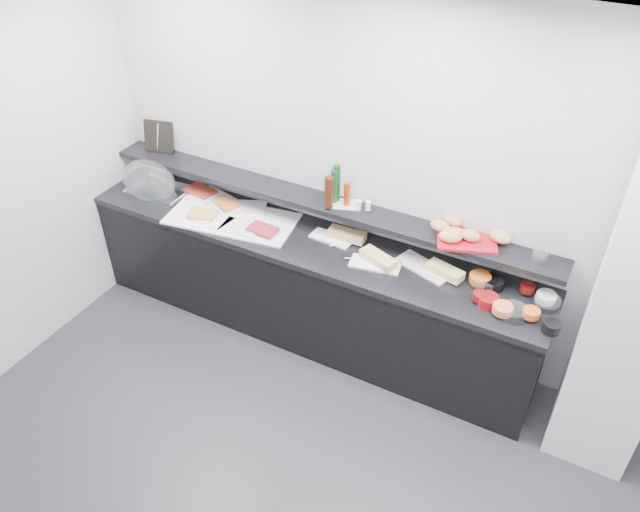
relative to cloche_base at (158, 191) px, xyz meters
The scene contains 54 objects.
back_wall 2.16m from the cloche_base, ahead, with size 5.00×0.02×2.70m, color #B8BAC0.
ceiling 3.24m from the cloche_base, 39.23° to the right, with size 5.00×5.00×0.00m, color white.
buffet_cabinet 1.48m from the cloche_base, ahead, with size 3.60×0.60×0.85m, color black.
counter_top 1.39m from the cloche_base, ahead, with size 3.62×0.62×0.05m, color black.
wall_shelf 1.42m from the cloche_base, ahead, with size 3.60×0.25×0.04m, color black.
cloche_base is the anchor object (origin of this frame).
cloche_dome 0.12m from the cloche_base, 130.27° to the right, with size 0.48×0.32×0.34m, color white.
linen_runner 0.76m from the cloche_base, ahead, with size 0.99×0.47×0.01m, color white.
platter_meat_a 0.48m from the cloche_base, 14.28° to the left, with size 0.33×0.22×0.01m, color silver.
food_meat_a 0.36m from the cloche_base, 22.39° to the left, with size 0.25×0.16×0.02m, color maroon.
platter_salmon 0.80m from the cloche_base, ahead, with size 0.30×0.20×0.01m, color silver.
food_salmon 0.63m from the cloche_base, ahead, with size 0.21×0.13×0.02m, color #C86428.
platter_cheese 0.66m from the cloche_base, 11.48° to the right, with size 0.29×0.19×0.01m, color white.
food_cheese 0.57m from the cloche_base, 14.19° to the right, with size 0.22×0.14×0.02m, color tan.
platter_meat_b 0.91m from the cloche_base, ahead, with size 0.29×0.20×0.01m, color silver.
food_meat_b 1.08m from the cloche_base, ahead, with size 0.22×0.14×0.02m, color maroon.
sandwich_plate_left 1.56m from the cloche_base, ahead, with size 0.32×0.14×0.01m, color white.
sandwich_food_left 1.66m from the cloche_base, ahead, with size 0.28×0.11×0.06m, color tan.
tongs_left 1.66m from the cloche_base, ahead, with size 0.01×0.01×0.16m, color silver.
sandwich_plate_mid 1.97m from the cloche_base, ahead, with size 0.35×0.15×0.01m, color white.
sandwich_food_mid 1.98m from the cloche_base, ahead, with size 0.27×0.11×0.06m, color tan.
tongs_mid 1.83m from the cloche_base, ahead, with size 0.01×0.01×0.16m, color #AEB0B5.
sandwich_plate_right 2.28m from the cloche_base, ahead, with size 0.40×0.17×0.01m, color silver.
sandwich_food_right 2.44m from the cloche_base, ahead, with size 0.26×0.10×0.06m, color #E7C079.
tongs_right 2.39m from the cloche_base, ahead, with size 0.01×0.01×0.16m, color #AAACB1.
bowl_glass_fruit 2.70m from the cloche_base, ahead, with size 0.19×0.19×0.07m, color silver.
fill_glass_fruit 2.67m from the cloche_base, ahead, with size 0.14×0.14×0.05m, color #DA5E1D.
bowl_black_jam 2.76m from the cloche_base, ahead, with size 0.15×0.15×0.07m, color black.
fill_black_jam 2.97m from the cloche_base, ahead, with size 0.10×0.10×0.05m, color #610F0D.
bowl_glass_cream 3.11m from the cloche_base, ahead, with size 0.16×0.16×0.07m, color white.
fill_glass_cream 3.10m from the cloche_base, ahead, with size 0.13×0.13×0.05m, color white.
bowl_red_jam 2.78m from the cloche_base, ahead, with size 0.14×0.14×0.07m, color maroon.
fill_red_jam 2.72m from the cloche_base, ahead, with size 0.10×0.10×0.05m, color #620E0E.
bowl_glass_salmon 2.95m from the cloche_base, ahead, with size 0.17×0.17×0.07m, color white.
fill_glass_salmon 2.88m from the cloche_base, ahead, with size 0.13×0.13×0.05m, color orange.
bowl_black_fruit 3.19m from the cloche_base, ahead, with size 0.11×0.11×0.07m, color black.
fill_black_fruit 3.05m from the cloche_base, ahead, with size 0.11×0.11×0.05m, color #D2591C.
framed_print 0.44m from the cloche_base, 116.68° to the left, with size 0.25×0.02×0.26m, color black.
print_art 0.47m from the cloche_base, 127.09° to the left, with size 0.16×0.00×0.22m, color #CFB095.
condiment_tray 1.64m from the cloche_base, ahead, with size 0.22×0.14×0.01m, color white.
bottle_green_a 1.58m from the cloche_base, ahead, with size 0.05×0.05×0.26m, color #103C1B.
bottle_brown 1.57m from the cloche_base, ahead, with size 0.06×0.06×0.24m, color #38160A.
bottle_green_b 1.59m from the cloche_base, ahead, with size 0.06×0.06×0.28m, color #0F3711.
bottle_hot 1.67m from the cloche_base, ahead, with size 0.04×0.04×0.18m, color #A02D0B.
shaker_salt 1.82m from the cloche_base, ahead, with size 0.04×0.04×0.07m, color white.
shaker_pepper 1.75m from the cloche_base, ahead, with size 0.03×0.03×0.07m, color white.
bread_tray 2.54m from the cloche_base, ahead, with size 0.39×0.27×0.02m, color #A7121E.
bread_roll_nw 2.41m from the cloche_base, ahead, with size 0.15×0.10×0.08m, color #AE7842.
bread_roll_ne 2.74m from the cloche_base, ahead, with size 0.15×0.10×0.08m, color #BC9047.
bread_roll_sw 2.46m from the cloche_base, ahead, with size 0.15×0.10×0.08m, color #B38044.
bread_roll_s 2.45m from the cloche_base, ahead, with size 0.15×0.10×0.08m, color #CD834E.
bread_roll_midw 2.35m from the cloche_base, ahead, with size 0.14×0.09×0.08m, color #CB7D4D.
bread_roll_mide 2.56m from the cloche_base, ahead, with size 0.13×0.08×0.08m, color #BA8047.
carafe 3.02m from the cloche_base, ahead, with size 0.10×0.10×0.30m, color white.
Camera 1 is at (1.15, -1.55, 3.55)m, focal length 35.00 mm.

